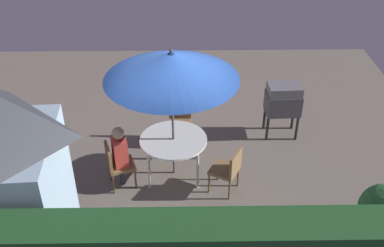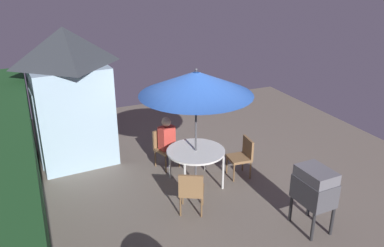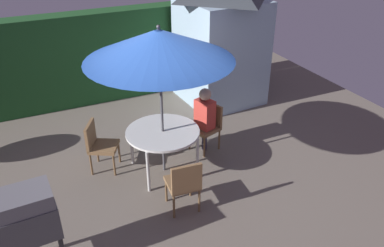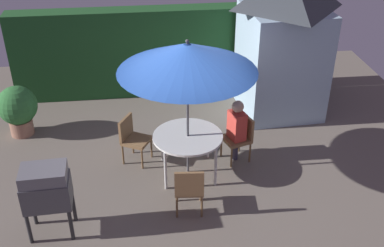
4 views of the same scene
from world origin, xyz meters
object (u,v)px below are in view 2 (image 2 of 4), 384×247
at_px(garden_shed, 70,95).
at_px(chair_far_side, 191,190).
at_px(patio_umbrella, 196,83).
at_px(chair_near_shed, 165,146).
at_px(chair_toward_hedge, 243,155).
at_px(bbq_grill, 315,187).
at_px(person_in_red, 167,137).
at_px(patio_table, 196,153).

bearing_deg(garden_shed, chair_far_side, -152.97).
bearing_deg(garden_shed, patio_umbrella, -136.20).
bearing_deg(chair_far_side, chair_near_shed, -5.29).
bearing_deg(garden_shed, chair_toward_hedge, -126.01).
distance_m(patio_umbrella, bbq_grill, 2.96).
height_order(garden_shed, bbq_grill, garden_shed).
bearing_deg(bbq_grill, person_in_red, 26.46).
height_order(patio_table, person_in_red, person_in_red).
relative_size(patio_umbrella, chair_far_side, 2.87).
relative_size(patio_table, person_in_red, 0.99).
xyz_separation_m(bbq_grill, person_in_red, (3.20, 1.59, -0.06)).
bearing_deg(garden_shed, patio_table, -136.20).
bearing_deg(chair_toward_hedge, garden_shed, 53.99).
distance_m(patio_umbrella, person_in_red, 1.80).
bearing_deg(chair_far_side, person_in_red, -6.30).
height_order(chair_near_shed, person_in_red, person_in_red).
bearing_deg(chair_far_side, bbq_grill, -125.00).
relative_size(patio_umbrella, bbq_grill, 2.15).
distance_m(patio_table, chair_toward_hedge, 1.12).
xyz_separation_m(garden_shed, chair_near_shed, (-1.26, -1.86, -1.11)).
bearing_deg(patio_umbrella, garden_shed, 43.80).
bearing_deg(chair_far_side, garden_shed, 27.03).
relative_size(garden_shed, bbq_grill, 2.67).
relative_size(patio_table, chair_near_shed, 1.39).
height_order(chair_far_side, chair_toward_hedge, same).
height_order(chair_near_shed, chair_toward_hedge, same).
height_order(patio_table, chair_far_side, chair_far_side).
bearing_deg(chair_far_side, patio_table, -28.09).
relative_size(garden_shed, patio_umbrella, 1.24).
xyz_separation_m(patio_table, chair_far_side, (-0.99, 0.53, -0.21)).
height_order(garden_shed, chair_far_side, garden_shed).
bearing_deg(bbq_grill, patio_umbrella, 29.62).
relative_size(patio_table, chair_toward_hedge, 1.39).
bearing_deg(person_in_red, bbq_grill, -153.54).
distance_m(patio_umbrella, chair_far_side, 2.09).
distance_m(patio_umbrella, chair_toward_hedge, 2.08).
relative_size(patio_table, bbq_grill, 1.04).
xyz_separation_m(garden_shed, chair_far_side, (-3.28, -1.67, -1.11)).
distance_m(garden_shed, bbq_grill, 5.78).
height_order(bbq_grill, chair_toward_hedge, bbq_grill).
bearing_deg(bbq_grill, chair_far_side, 55.00).
relative_size(garden_shed, person_in_red, 2.54).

